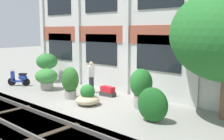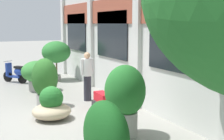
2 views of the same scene
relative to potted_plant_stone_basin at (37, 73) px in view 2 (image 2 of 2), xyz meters
The scene contains 10 objects.
ground_plane 3.97m from the potted_plant_stone_basin, ahead, with size 80.00×80.00×0.00m, color gray.
potted_plant_stone_basin is the anchor object (origin of this frame).
potted_plant_ribbed_drum 2.53m from the potted_plant_stone_basin, ahead, with size 0.83×0.83×1.56m.
potted_plant_fluted_column 6.04m from the potted_plant_stone_basin, ahead, with size 0.97×0.97×1.71m.
potted_plant_tall_urn 2.43m from the potted_plant_stone_basin, 144.92° to the left, with size 1.34×1.34×1.84m.
potted_plant_wide_bowl 3.99m from the potted_plant_stone_basin, ahead, with size 1.08×1.08×0.93m.
potted_plant_square_trough 3.77m from the potted_plant_stone_basin, 19.59° to the left, with size 0.85×0.46×0.49m.
scooter_near_curb 2.15m from the potted_plant_stone_basin, 166.52° to the right, with size 1.18×0.87×0.98m.
resident_by_doorway 2.68m from the potted_plant_stone_basin, 26.21° to the left, with size 0.34×0.52×1.68m.
topiary_hedge 7.34m from the potted_plant_stone_basin, ahead, with size 1.18×0.70×1.28m, color #19561E.
Camera 2 is at (8.37, -2.33, 2.66)m, focal length 50.00 mm.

